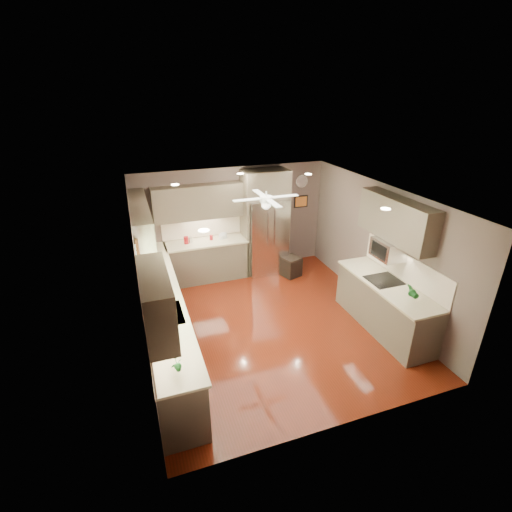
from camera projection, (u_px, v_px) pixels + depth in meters
floor at (270, 323)px, 7.09m from camera, size 5.00×5.00×0.00m
ceiling at (273, 196)px, 6.05m from camera, size 5.00×5.00×0.00m
wall_back at (233, 221)px, 8.72m from camera, size 4.50×0.00×4.50m
wall_front at (348, 350)px, 4.43m from camera, size 4.50×0.00×4.50m
wall_left at (140, 285)px, 5.90m from camera, size 0.00×5.00×5.00m
wall_right at (378, 248)px, 7.25m from camera, size 0.00×5.00×5.00m
canister_a at (186, 240)px, 8.21m from camera, size 0.11×0.11×0.16m
canister_b at (191, 240)px, 8.26m from camera, size 0.09×0.09×0.13m
canister_d at (211, 237)px, 8.41m from camera, size 0.09×0.09×0.11m
soap_bottle at (154, 300)px, 5.92m from camera, size 0.09×0.09×0.17m
potted_plant_left at (176, 362)px, 4.48m from camera, size 0.15×0.10×0.29m
potted_plant_right at (412, 292)px, 6.00m from camera, size 0.19×0.16×0.31m
bowl at (223, 237)px, 8.50m from camera, size 0.30×0.30×0.06m
left_run at (163, 317)px, 6.43m from camera, size 0.65×4.70×1.45m
back_run at (207, 259)px, 8.57m from camera, size 1.85×0.65×1.45m
uppers at (220, 223)px, 6.70m from camera, size 4.50×4.70×0.95m
window at (142, 282)px, 5.35m from camera, size 0.05×1.12×0.92m
sink at (166, 316)px, 5.71m from camera, size 0.50×0.70×0.32m
refrigerator at (265, 224)px, 8.66m from camera, size 1.06×0.75×2.45m
right_run at (385, 305)px, 6.79m from camera, size 0.70×2.20×1.45m
microwave at (388, 249)px, 6.61m from camera, size 0.43×0.55×0.34m
ceiling_fan at (266, 201)px, 6.38m from camera, size 1.18×1.18×0.32m
recessed_lights at (262, 190)px, 6.39m from camera, size 2.84×3.14×0.01m
wall_clock at (302, 181)px, 8.90m from camera, size 0.30×0.03×0.30m
framed_print at (301, 202)px, 9.10m from camera, size 0.36×0.03×0.30m
stool at (291, 266)px, 8.78m from camera, size 0.49×0.49×0.47m
paper_towel at (170, 338)px, 4.91m from camera, size 0.11×0.11×0.27m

